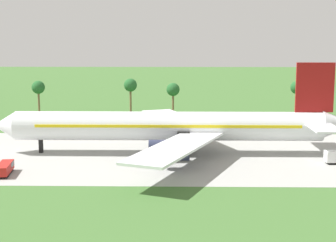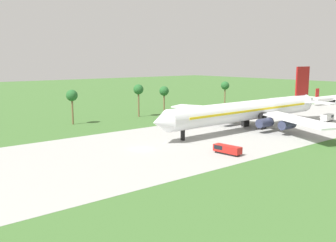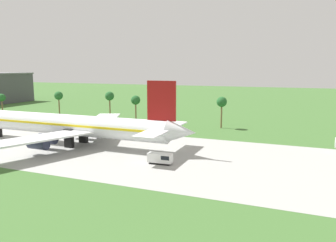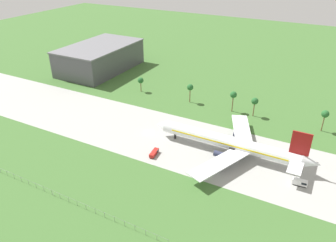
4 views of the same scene
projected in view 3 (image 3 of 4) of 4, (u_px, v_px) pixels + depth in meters
The scene contains 3 objects.
jet_airliner at pixel (72, 125), 89.94m from camera, with size 72.06×59.26×18.00m.
catering_van at pixel (161, 158), 72.25m from camera, with size 5.56×2.30×2.40m.
palm_tree_row at pixel (99, 99), 132.79m from camera, with size 107.59×3.60×11.66m.
Camera 3 is at (98.21, -71.22, 21.11)m, focal length 35.00 mm.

